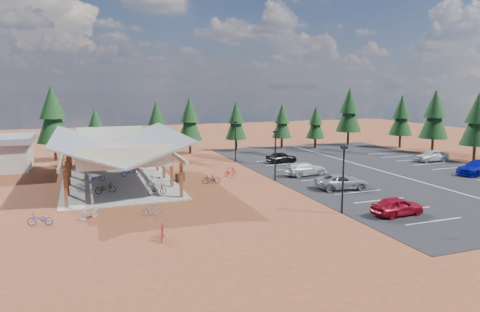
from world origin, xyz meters
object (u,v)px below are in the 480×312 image
(bike_0, at_px, (105,188))
(car_2, at_px, (342,182))
(car_3, at_px, (305,169))
(bike_5, at_px, (155,182))
(car_4, at_px, (281,157))
(trash_bin_0, at_px, (178,178))
(bike_13, at_px, (152,210))
(lamp_post_1, at_px, (275,152))
(bike_6, at_px, (130,172))
(lamp_post_0, at_px, (343,175))
(bike_pavilion, at_px, (117,144))
(bike_16, at_px, (211,179))
(bike_14, at_px, (213,177))
(car_0, at_px, (397,206))
(bike_2, at_px, (96,177))
(bike_3, at_px, (90,166))
(bike_11, at_px, (162,232))
(bike_7, at_px, (141,164))
(bike_9, at_px, (89,212))
(car_7, at_px, (478,167))
(bike_15, at_px, (230,171))
(bike_4, at_px, (157,190))
(lamp_post_2, at_px, (235,139))
(bike_1, at_px, (86,185))
(trash_bin_1, at_px, (183,176))
(bike_10, at_px, (40,219))
(car_8, at_px, (431,156))

(bike_0, height_order, car_2, car_2)
(car_2, distance_m, car_3, 6.69)
(bike_5, height_order, car_4, car_4)
(trash_bin_0, distance_m, bike_13, 11.19)
(lamp_post_1, xyz_separation_m, bike_6, (-13.64, 7.04, -2.37))
(lamp_post_0, relative_size, bike_0, 2.83)
(bike_pavilion, relative_size, bike_16, 10.65)
(bike_14, relative_size, car_0, 0.38)
(lamp_post_1, relative_size, bike_2, 3.10)
(bike_2, bearing_deg, bike_6, -60.78)
(bike_0, relative_size, bike_14, 1.18)
(lamp_post_0, relative_size, bike_6, 2.68)
(bike_3, relative_size, bike_11, 0.87)
(bike_6, bearing_deg, bike_7, -39.65)
(bike_7, xyz_separation_m, bike_16, (5.54, -9.66, -0.17))
(trash_bin_0, xyz_separation_m, bike_9, (-8.62, -9.63, 0.04))
(lamp_post_0, xyz_separation_m, car_7, (21.99, 7.17, -2.16))
(lamp_post_1, bearing_deg, bike_15, 131.06)
(bike_9, bearing_deg, bike_4, -82.19)
(bike_2, xyz_separation_m, bike_7, (5.08, 4.98, 0.12))
(car_0, height_order, car_7, car_7)
(lamp_post_2, bearing_deg, car_2, -75.82)
(trash_bin_0, bearing_deg, bike_2, 159.24)
(bike_7, distance_m, car_4, 17.22)
(bike_3, bearing_deg, car_0, -127.57)
(bike_11, bearing_deg, car_3, 51.45)
(bike_7, relative_size, bike_13, 1.21)
(bike_3, distance_m, bike_7, 5.76)
(bike_1, xyz_separation_m, bike_9, (0.10, -8.88, -0.15))
(bike_16, xyz_separation_m, car_3, (10.65, 0.29, 0.26))
(bike_7, height_order, car_4, car_4)
(lamp_post_0, distance_m, bike_4, 16.11)
(bike_13, height_order, bike_15, bike_15)
(trash_bin_0, bearing_deg, bike_pavilion, 158.53)
(bike_9, distance_m, car_0, 22.65)
(car_4, bearing_deg, bike_13, 126.52)
(trash_bin_1, height_order, bike_15, bike_15)
(bike_16, xyz_separation_m, car_7, (28.44, -5.86, 0.34))
(bike_10, xyz_separation_m, bike_14, (15.22, 9.34, -0.05))
(bike_6, relative_size, car_8, 0.43)
(car_3, xyz_separation_m, car_7, (17.79, -6.15, 0.07))
(trash_bin_0, bearing_deg, bike_1, -175.11)
(lamp_post_0, height_order, bike_7, lamp_post_0)
(bike_11, bearing_deg, bike_1, 119.18)
(car_2, bearing_deg, bike_1, 79.29)
(trash_bin_0, relative_size, bike_3, 0.61)
(bike_10, xyz_separation_m, car_3, (25.39, 8.58, 0.28))
(lamp_post_0, distance_m, car_0, 4.60)
(lamp_post_0, bearing_deg, bike_7, 117.86)
(bike_15, height_order, car_2, car_2)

